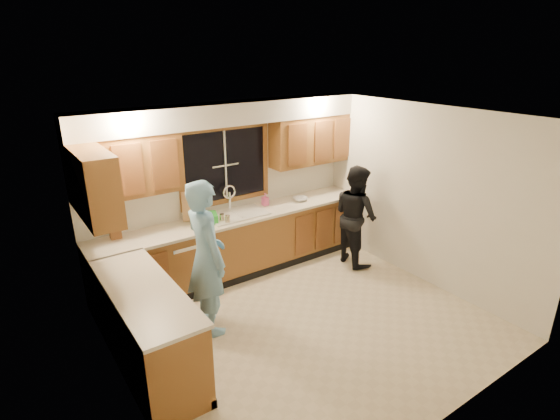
{
  "coord_description": "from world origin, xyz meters",
  "views": [
    {
      "loc": [
        -2.84,
        -3.56,
        3.18
      ],
      "look_at": [
        0.1,
        0.65,
        1.27
      ],
      "focal_mm": 28.0,
      "sensor_mm": 36.0,
      "label": 1
    }
  ],
  "objects_px": {
    "sink": "(237,219)",
    "woman": "(356,215)",
    "soap_bottle": "(265,199)",
    "knife_block": "(115,229)",
    "dishwasher": "(184,263)",
    "stove": "(167,359)",
    "bowl": "(300,199)",
    "man": "(206,258)",
    "dish_crate": "(207,218)"
  },
  "relations": [
    {
      "from": "dishwasher",
      "to": "knife_block",
      "type": "bearing_deg",
      "value": 167.23
    },
    {
      "from": "knife_block",
      "to": "soap_bottle",
      "type": "distance_m",
      "value": 2.23
    },
    {
      "from": "stove",
      "to": "dish_crate",
      "type": "height_order",
      "value": "dish_crate"
    },
    {
      "from": "woman",
      "to": "bowl",
      "type": "relative_size",
      "value": 6.81
    },
    {
      "from": "stove",
      "to": "woman",
      "type": "xyz_separation_m",
      "value": [
        3.47,
        1.1,
        0.33
      ]
    },
    {
      "from": "sink",
      "to": "stove",
      "type": "height_order",
      "value": "sink"
    },
    {
      "from": "woman",
      "to": "soap_bottle",
      "type": "bearing_deg",
      "value": 59.12
    },
    {
      "from": "knife_block",
      "to": "soap_bottle",
      "type": "bearing_deg",
      "value": 2.15
    },
    {
      "from": "knife_block",
      "to": "bowl",
      "type": "height_order",
      "value": "knife_block"
    },
    {
      "from": "dish_crate",
      "to": "knife_block",
      "type": "bearing_deg",
      "value": 170.91
    },
    {
      "from": "woman",
      "to": "soap_bottle",
      "type": "relative_size",
      "value": 8.18
    },
    {
      "from": "sink",
      "to": "dishwasher",
      "type": "height_order",
      "value": "sink"
    },
    {
      "from": "dish_crate",
      "to": "man",
      "type": "bearing_deg",
      "value": -116.43
    },
    {
      "from": "man",
      "to": "knife_block",
      "type": "height_order",
      "value": "man"
    },
    {
      "from": "dishwasher",
      "to": "stove",
      "type": "relative_size",
      "value": 0.91
    },
    {
      "from": "knife_block",
      "to": "bowl",
      "type": "distance_m",
      "value": 2.8
    },
    {
      "from": "stove",
      "to": "soap_bottle",
      "type": "relative_size",
      "value": 4.73
    },
    {
      "from": "knife_block",
      "to": "bowl",
      "type": "bearing_deg",
      "value": -0.58
    },
    {
      "from": "man",
      "to": "dish_crate",
      "type": "xyz_separation_m",
      "value": [
        0.49,
        0.99,
        0.05
      ]
    },
    {
      "from": "woman",
      "to": "dish_crate",
      "type": "height_order",
      "value": "woman"
    },
    {
      "from": "sink",
      "to": "man",
      "type": "bearing_deg",
      "value": -133.76
    },
    {
      "from": "soap_bottle",
      "to": "knife_block",
      "type": "bearing_deg",
      "value": 178.81
    },
    {
      "from": "sink",
      "to": "dish_crate",
      "type": "relative_size",
      "value": 3.16
    },
    {
      "from": "dishwasher",
      "to": "stove",
      "type": "distance_m",
      "value": 2.04
    },
    {
      "from": "sink",
      "to": "bowl",
      "type": "distance_m",
      "value": 1.14
    },
    {
      "from": "soap_bottle",
      "to": "dish_crate",
      "type": "bearing_deg",
      "value": -172.26
    },
    {
      "from": "man",
      "to": "knife_block",
      "type": "bearing_deg",
      "value": 32.08
    },
    {
      "from": "sink",
      "to": "dishwasher",
      "type": "distance_m",
      "value": 0.96
    },
    {
      "from": "woman",
      "to": "bowl",
      "type": "height_order",
      "value": "woman"
    },
    {
      "from": "sink",
      "to": "woman",
      "type": "xyz_separation_m",
      "value": [
        1.67,
        -0.72,
        -0.09
      ]
    },
    {
      "from": "woman",
      "to": "soap_bottle",
      "type": "xyz_separation_m",
      "value": [
        -1.1,
        0.84,
        0.24
      ]
    },
    {
      "from": "man",
      "to": "dish_crate",
      "type": "bearing_deg",
      "value": -24.67
    },
    {
      "from": "sink",
      "to": "knife_block",
      "type": "height_order",
      "value": "sink"
    },
    {
      "from": "dishwasher",
      "to": "stove",
      "type": "xyz_separation_m",
      "value": [
        -0.95,
        -1.81,
        0.04
      ]
    },
    {
      "from": "sink",
      "to": "dishwasher",
      "type": "relative_size",
      "value": 1.05
    },
    {
      "from": "stove",
      "to": "soap_bottle",
      "type": "distance_m",
      "value": 3.12
    },
    {
      "from": "dishwasher",
      "to": "bowl",
      "type": "relative_size",
      "value": 3.58
    },
    {
      "from": "soap_bottle",
      "to": "stove",
      "type": "bearing_deg",
      "value": -140.63
    },
    {
      "from": "sink",
      "to": "woman",
      "type": "distance_m",
      "value": 1.82
    },
    {
      "from": "dishwasher",
      "to": "knife_block",
      "type": "relative_size",
      "value": 3.35
    },
    {
      "from": "dishwasher",
      "to": "knife_block",
      "type": "distance_m",
      "value": 1.04
    },
    {
      "from": "dish_crate",
      "to": "soap_bottle",
      "type": "xyz_separation_m",
      "value": [
        1.05,
        0.14,
        0.03
      ]
    },
    {
      "from": "sink",
      "to": "dish_crate",
      "type": "height_order",
      "value": "sink"
    },
    {
      "from": "sink",
      "to": "woman",
      "type": "bearing_deg",
      "value": -23.31
    },
    {
      "from": "bowl",
      "to": "dishwasher",
      "type": "bearing_deg",
      "value": 179.74
    },
    {
      "from": "bowl",
      "to": "stove",
      "type": "bearing_deg",
      "value": -148.49
    },
    {
      "from": "knife_block",
      "to": "woman",
      "type": "bearing_deg",
      "value": -11.62
    },
    {
      "from": "sink",
      "to": "soap_bottle",
      "type": "xyz_separation_m",
      "value": [
        0.57,
        0.12,
        0.15
      ]
    },
    {
      "from": "sink",
      "to": "stove",
      "type": "relative_size",
      "value": 0.96
    },
    {
      "from": "knife_block",
      "to": "dishwasher",
      "type": "bearing_deg",
      "value": -9.44
    }
  ]
}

